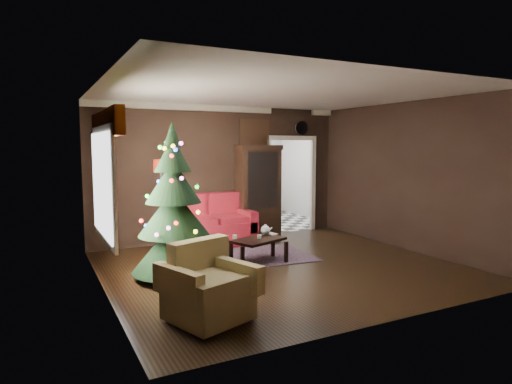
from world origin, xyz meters
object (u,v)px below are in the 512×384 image
floor_lamp (162,207)px  loveseat (212,220)px  armchair (208,282)px  wall_clock (301,128)px  curio_cabinet (258,194)px  teapot (265,230)px  kitchen_table (255,210)px  christmas_tree (174,208)px  coffee_table (258,250)px

floor_lamp → loveseat: bearing=2.3°
armchair → wall_clock: (3.81, 4.01, 1.92)m
curio_cabinet → teapot: (-0.70, -1.64, -0.45)m
floor_lamp → kitchen_table: 3.32m
floor_lamp → curio_cabinet: bearing=6.9°
kitchen_table → christmas_tree: bearing=-131.9°
coffee_table → kitchen_table: (1.60, 3.28, 0.16)m
christmas_tree → loveseat: bearing=54.2°
armchair → teapot: (1.90, 2.20, 0.04)m
floor_lamp → teapot: 2.04m
teapot → christmas_tree: bearing=-167.1°
floor_lamp → coffee_table: bearing=-52.5°
loveseat → floor_lamp: 1.07m
wall_clock → kitchen_table: 2.43m
wall_clock → kitchen_table: (-0.55, 1.25, -2.00)m
loveseat → teapot: loveseat is taller
teapot → kitchen_table: kitchen_table is taller
curio_cabinet → christmas_tree: christmas_tree is taller
curio_cabinet → kitchen_table: curio_cabinet is taller
teapot → kitchen_table: size_ratio=0.26×
wall_clock → armchair: bearing=-133.5°
coffee_table → wall_clock: size_ratio=2.77×
coffee_table → teapot: bearing=40.8°
armchair → kitchen_table: bearing=39.1°
floor_lamp → armchair: (-0.44, -3.57, -0.37)m
loveseat → wall_clock: wall_clock is taller
armchair → curio_cabinet: bearing=36.7°
loveseat → teapot: 1.49m
christmas_tree → coffee_table: (1.51, 0.19, -0.84)m
coffee_table → kitchen_table: kitchen_table is taller
curio_cabinet → wall_clock: 1.88m
loveseat → teapot: size_ratio=8.75×
armchair → coffee_table: armchair is taller
armchair → wall_clock: size_ratio=2.64×
armchair → wall_clock: bearing=27.4°
floor_lamp → wall_clock: size_ratio=5.58×
loveseat → kitchen_table: 2.45m
loveseat → floor_lamp: bearing=-177.7°
curio_cabinet → teapot: 1.84m
christmas_tree → armchair: (-0.14, -1.79, -0.59)m
floor_lamp → christmas_tree: christmas_tree is taller
christmas_tree → armchair: 1.89m
christmas_tree → wall_clock: (3.66, 2.22, 1.33)m
loveseat → armchair: size_ratio=2.01×
curio_cabinet → floor_lamp: (-2.17, -0.26, -0.12)m
curio_cabinet → kitchen_table: bearing=65.6°
floor_lamp → christmas_tree: size_ratio=0.74×
wall_clock → teapot: bearing=-136.3°
kitchen_table → armchair: bearing=-121.7°
floor_lamp → teapot: floor_lamp is taller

